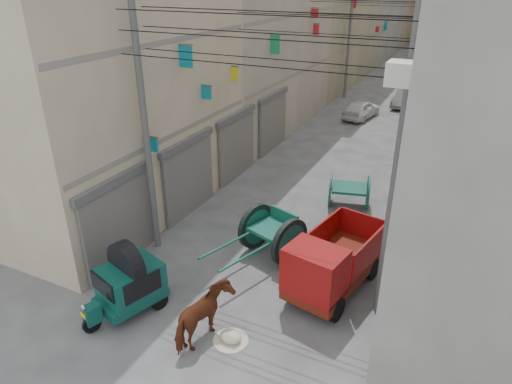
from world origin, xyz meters
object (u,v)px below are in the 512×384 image
Objects in this scene: horse at (204,317)px; distant_car_grey at (407,97)px; tonga_cart at (272,233)px; feed_sack at (231,336)px; auto_rickshaw at (129,281)px; distant_car_green at (415,71)px; mini_truck at (329,268)px; second_cart at (349,190)px; distant_car_white at (361,109)px.

distant_car_grey is (0.74, 24.50, -0.12)m from horse.
horse is at bearing -70.49° from tonga_cart.
feed_sack is (0.64, -3.90, -0.66)m from tonga_cart.
distant_car_green is at bearing 104.20° from auto_rickshaw.
mini_truck is at bearing 100.95° from distant_car_green.
distant_car_green is (2.11, 34.10, -0.32)m from auto_rickshaw.
second_cart reaches higher than distant_car_white.
tonga_cart is 0.86× the size of distant_car_green.
distant_car_green is (-0.22, 34.20, -0.11)m from horse.
horse is (2.33, -0.11, -0.21)m from auto_rickshaw.
horse is 0.47× the size of distant_car_grey.
tonga_cart reaches higher than distant_car_grey.
second_cart is at bearing 92.45° from tonga_cart.
tonga_cart reaches higher than distant_car_green.
tonga_cart reaches higher than feed_sack.
distant_car_green is (-1.42, 25.71, -0.09)m from second_cart.
mini_truck reaches higher than tonga_cart.
horse is 34.20m from distant_car_green.
mini_truck reaches higher than distant_car_green.
second_cart is at bearing -92.42° from horse.
horse is 0.40× the size of distant_car_green.
horse reaches higher than distant_car_white.
auto_rickshaw is 4.25× the size of feed_sack.
distant_car_green is (1.10, 13.79, 0.04)m from distant_car_white.
horse is at bearing 96.99° from distant_car_green.
auto_rickshaw is at bearing -92.18° from distant_car_grey.
tonga_cart is at bearing -83.51° from horse.
mini_truck reaches higher than distant_car_grey.
second_cart is 0.48× the size of distant_car_grey.
second_cart is at bearing 110.64° from mini_truck.
mini_truck is (2.21, -1.21, 0.12)m from tonga_cart.
mini_truck is 3.64m from horse.
tonga_cart reaches higher than horse.
distant_car_white is (-1.33, 20.41, -0.15)m from horse.
mini_truck reaches higher than feed_sack.
distant_car_grey is (-1.40, 21.56, -0.32)m from mini_truck.
mini_truck is 31.36m from distant_car_green.
feed_sack is at bearing 104.94° from distant_car_white.
tonga_cart reaches higher than distant_car_white.
distant_car_white is (-1.26, 16.27, -0.23)m from tonga_cart.
horse reaches higher than second_cart.
mini_truck is 1.09× the size of distant_car_white.
distant_car_grey is at bearing 77.46° from second_cart.
distant_car_white is 13.84m from distant_car_green.
auto_rickshaw reaches higher than second_cart.
tonga_cart is 2.52m from mini_truck.
tonga_cart is 0.99× the size of mini_truck.
distant_car_grey is at bearing 100.55° from auto_rickshaw.
second_cart is 25.75m from distant_car_green.
tonga_cart is 2.12× the size of horse.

